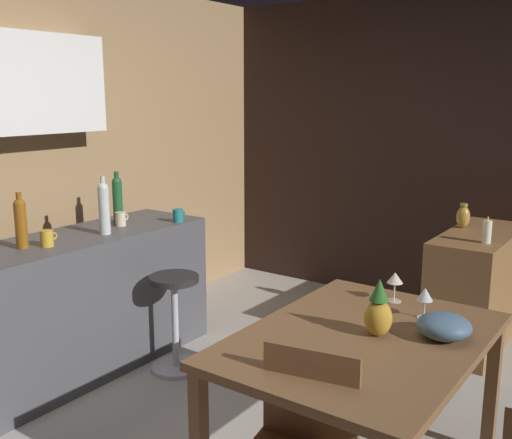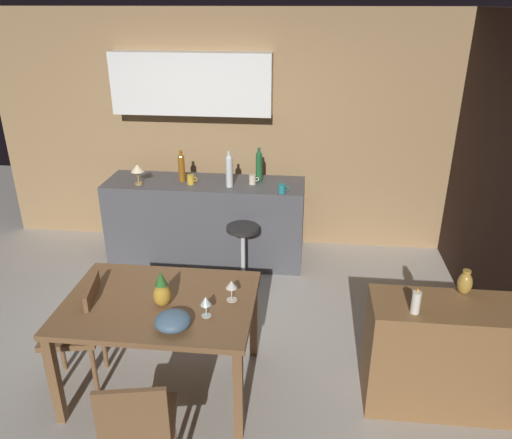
% 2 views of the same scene
% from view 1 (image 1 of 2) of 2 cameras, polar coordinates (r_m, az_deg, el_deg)
% --- Properties ---
extents(wall_kitchen_back, '(5.20, 0.33, 2.60)m').
position_cam_1_polar(wall_kitchen_back, '(4.25, -22.65, 6.04)').
color(wall_kitchen_back, '#9E7A51').
rests_on(wall_kitchen_back, ground_plane).
extents(wall_side_right, '(0.10, 4.40, 2.60)m').
position_cam_1_polar(wall_side_right, '(5.20, 14.94, 6.23)').
color(wall_side_right, '#33231E').
rests_on(wall_side_right, ground_plane).
extents(dining_table, '(1.33, 0.95, 0.74)m').
position_cam_1_polar(dining_table, '(2.74, 10.10, -12.51)').
color(dining_table, brown).
rests_on(dining_table, ground_plane).
extents(kitchen_counter, '(2.10, 0.60, 0.90)m').
position_cam_1_polar(kitchen_counter, '(3.98, -18.12, -8.21)').
color(kitchen_counter, '#4C4C51').
rests_on(kitchen_counter, ground_plane).
extents(sideboard_cabinet, '(1.10, 0.44, 0.82)m').
position_cam_1_polar(sideboard_cabinet, '(4.61, 20.45, -6.14)').
color(sideboard_cabinet, olive).
rests_on(sideboard_cabinet, ground_plane).
extents(bar_stool, '(0.34, 0.34, 0.64)m').
position_cam_1_polar(bar_stool, '(3.94, -7.79, -9.57)').
color(bar_stool, '#262323').
rests_on(bar_stool, ground_plane).
extents(wine_glass_left, '(0.08, 0.08, 0.15)m').
position_cam_1_polar(wine_glass_left, '(2.93, 15.94, -7.03)').
color(wine_glass_left, silver).
rests_on(wine_glass_left, dining_table).
extents(wine_glass_right, '(0.08, 0.08, 0.15)m').
position_cam_1_polar(wine_glass_right, '(3.12, 13.21, -5.61)').
color(wine_glass_right, silver).
rests_on(wine_glass_right, dining_table).
extents(pineapple_centerpiece, '(0.12, 0.12, 0.26)m').
position_cam_1_polar(pineapple_centerpiece, '(2.68, 11.69, -8.65)').
color(pineapple_centerpiece, gold).
rests_on(pineapple_centerpiece, dining_table).
extents(fruit_bowl, '(0.23, 0.23, 0.11)m').
position_cam_1_polar(fruit_bowl, '(2.74, 17.64, -9.75)').
color(fruit_bowl, slate).
rests_on(fruit_bowl, dining_table).
extents(wine_bottle_green, '(0.07, 0.07, 0.36)m').
position_cam_1_polar(wine_bottle_green, '(4.23, -13.18, 2.04)').
color(wine_bottle_green, '#1E592D').
rests_on(wine_bottle_green, kitchen_counter).
extents(wine_bottle_amber, '(0.07, 0.07, 0.33)m').
position_cam_1_polar(wine_bottle_amber, '(3.69, -21.69, -0.16)').
color(wine_bottle_amber, '#8C5114').
rests_on(wine_bottle_amber, kitchen_counter).
extents(wine_bottle_clear, '(0.07, 0.07, 0.38)m').
position_cam_1_polar(wine_bottle_clear, '(3.91, -14.41, 1.24)').
color(wine_bottle_clear, silver).
rests_on(wine_bottle_clear, kitchen_counter).
extents(cup_cream, '(0.11, 0.07, 0.10)m').
position_cam_1_polar(cup_cream, '(4.15, -12.87, 0.06)').
color(cup_cream, beige).
rests_on(cup_cream, kitchen_counter).
extents(cup_teal, '(0.11, 0.07, 0.09)m').
position_cam_1_polar(cup_teal, '(4.21, -7.49, 0.38)').
color(cup_teal, teal).
rests_on(cup_teal, kitchen_counter).
extents(cup_mustard, '(0.11, 0.07, 0.10)m').
position_cam_1_polar(cup_mustard, '(3.71, -19.44, -1.71)').
color(cup_mustard, gold).
rests_on(cup_mustard, kitchen_counter).
extents(pillar_candle_tall, '(0.06, 0.06, 0.18)m').
position_cam_1_polar(pillar_candle_tall, '(4.19, 21.32, -1.10)').
color(pillar_candle_tall, white).
rests_on(pillar_candle_tall, sideboard_cabinet).
extents(vase_brass, '(0.10, 0.10, 0.18)m').
position_cam_1_polar(vase_brass, '(4.60, 19.29, 0.27)').
color(vase_brass, '#B78C38').
rests_on(vase_brass, sideboard_cabinet).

